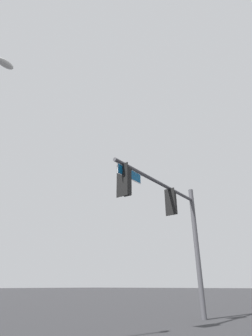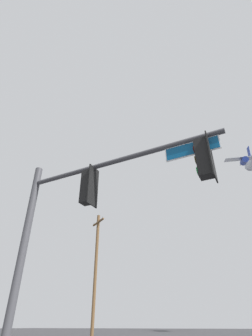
{
  "view_description": "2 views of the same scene",
  "coord_description": "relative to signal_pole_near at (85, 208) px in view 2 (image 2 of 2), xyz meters",
  "views": [
    {
      "loc": [
        6.78,
        -1.69,
        1.42
      ],
      "look_at": [
        -2.96,
        -9.28,
        6.99
      ],
      "focal_mm": 28.0,
      "sensor_mm": 36.0,
      "label": 1
    },
    {
      "loc": [
        0.24,
        -13.3,
        1.34
      ],
      "look_at": [
        -3.53,
        -5.77,
        6.45
      ],
      "focal_mm": 28.0,
      "sensor_mm": 36.0,
      "label": 2
    }
  ],
  "objects": [
    {
      "name": "signal_pole_near",
      "position": [
        0.0,
        0.0,
        0.0
      ],
      "size": [
        6.62,
        0.55,
        6.31
      ],
      "color": "#47474C",
      "rests_on": "ground_plane"
    },
    {
      "name": "utility_pole",
      "position": [
        -7.39,
        12.21,
        0.65
      ],
      "size": [
        1.77,
        1.24,
        9.56
      ],
      "color": "brown",
      "rests_on": "ground_plane"
    }
  ]
}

